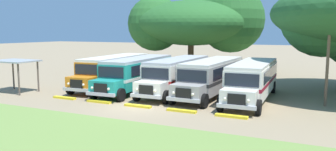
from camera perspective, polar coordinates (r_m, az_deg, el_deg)
name	(u,v)px	position (r m, az deg, el deg)	size (l,w,h in m)	color
ground_plane	(136,108)	(22.95, -5.51, -5.48)	(220.00, 220.00, 0.00)	#937F60
foreground_grass_strip	(49,142)	(16.99, -19.44, -10.57)	(80.00, 9.64, 0.01)	olive
parked_bus_slot_0	(114,70)	(31.82, -9.15, 1.00)	(3.32, 10.94, 2.82)	orange
parked_bus_slot_1	(138,72)	(29.59, -5.18, 0.57)	(3.13, 10.90, 2.82)	teal
parked_bus_slot_2	(177,73)	(28.69, 1.60, 0.38)	(2.89, 10.87, 2.82)	silver
parked_bus_slot_3	(212,75)	(27.54, 7.46, 0.02)	(2.85, 10.86, 2.82)	#9E9993
parked_bus_slot_4	(253,79)	(26.22, 14.14, -0.53)	(3.03, 10.89, 2.82)	silver
curb_wheelstop_0	(64,98)	(27.03, -17.13, -3.63)	(2.00, 0.36, 0.15)	yellow
curb_wheelstop_1	(99,102)	(24.97, -11.60, -4.36)	(2.00, 0.36, 0.15)	yellow
curb_wheelstop_2	(138,106)	(23.19, -5.13, -5.15)	(2.00, 0.36, 0.15)	yellow
curb_wheelstop_3	(182,111)	(21.74, 2.32, -5.98)	(2.00, 0.36, 0.15)	yellow
curb_wheelstop_4	(231,116)	(20.72, 10.68, -6.80)	(2.00, 0.36, 0.15)	yellow
broad_shade_tree	(198,21)	(42.61, 5.09, 9.14)	(16.17, 14.62, 10.62)	brown
utility_pole	(328,54)	(25.32, 25.50, 3.34)	(1.80, 0.20, 6.76)	brown
waiting_shelter	(15,63)	(31.15, -24.49, 1.88)	(3.60, 2.60, 2.72)	brown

